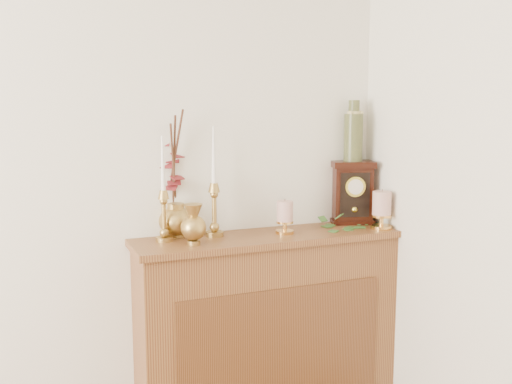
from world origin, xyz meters
name	(u,v)px	position (x,y,z in m)	size (l,w,h in m)	color
console_shelf	(268,338)	(1.40, 2.10, 0.44)	(1.24, 0.34, 0.93)	brown
candlestick_left	(164,207)	(0.93, 2.14, 1.08)	(0.08, 0.08, 0.45)	tan
candlestick_center	(214,201)	(1.16, 2.16, 1.09)	(0.08, 0.08, 0.49)	tan
bud_vase	(193,225)	(1.03, 2.03, 1.02)	(0.11, 0.11, 0.17)	tan
ginger_jar	(173,179)	(1.00, 2.25, 1.18)	(0.23, 0.25, 0.56)	tan
pillar_candle_left	(285,215)	(1.48, 2.09, 1.01)	(0.08, 0.08, 0.16)	#E2A54F
pillar_candle_right	(382,208)	(1.94, 2.01, 1.03)	(0.10, 0.10, 0.19)	#E2A54F
ivy_garland	(356,224)	(1.86, 2.11, 0.94)	(0.41, 0.20, 0.08)	#376526
mantel_clock	(352,193)	(1.89, 2.19, 1.08)	(0.24, 0.20, 0.31)	black
ceramic_vase	(353,134)	(1.89, 2.19, 1.37)	(0.09, 0.09, 0.29)	#1B3627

